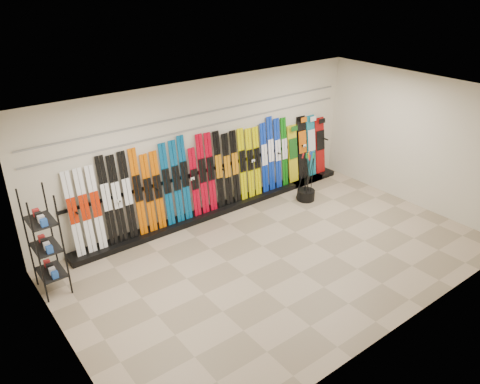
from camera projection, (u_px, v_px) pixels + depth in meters
floor at (281, 258)px, 8.95m from camera, size 8.00×8.00×0.00m
back_wall at (206, 148)px, 10.08m from camera, size 8.00×0.00×8.00m
left_wall at (58, 268)px, 6.11m from camera, size 0.00×5.00×5.00m
right_wall at (417, 141)px, 10.48m from camera, size 0.00×5.00×5.00m
ceiling at (288, 105)px, 7.64m from camera, size 8.00×8.00×0.00m
ski_rack_base at (222, 208)px, 10.68m from camera, size 8.00×0.40×0.12m
skis at (194, 178)px, 9.94m from camera, size 5.37×0.24×1.83m
snowboards at (307, 148)px, 11.86m from camera, size 1.26×0.25×1.60m
accessory_rack at (45, 243)px, 7.71m from camera, size 0.40×0.60×1.87m
pole_bin at (306, 195)px, 11.14m from camera, size 0.42×0.42×0.25m
ski_poles at (307, 177)px, 10.92m from camera, size 0.34×0.27×1.18m
slatwall_rail_0 at (206, 126)px, 9.85m from camera, size 7.60×0.02×0.03m
slatwall_rail_1 at (206, 112)px, 9.72m from camera, size 7.60×0.02×0.03m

